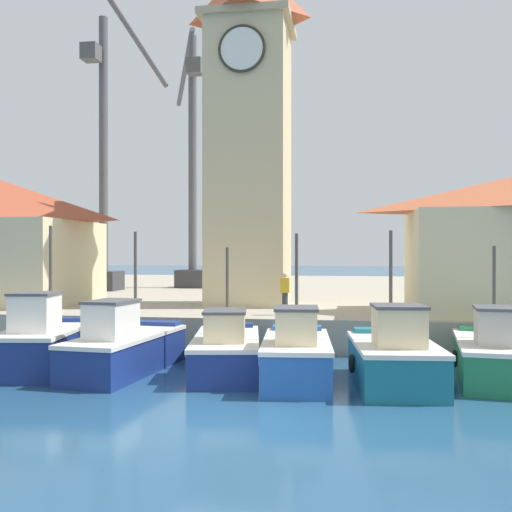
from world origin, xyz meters
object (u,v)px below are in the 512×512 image
object	(u,v)px
fishing_boat_mid_left	(296,355)
fishing_boat_center	(394,358)
dock_worker_near_tower	(285,293)
fishing_boat_mid_right	(497,355)
fishing_boat_left_outer	(125,348)
port_crane_near	(106,181)
fishing_boat_far_left	(44,344)
clock_tower	(249,125)
fishing_boat_left_inner	(226,350)
port_crane_far	(192,186)

from	to	relation	value
fishing_boat_mid_left	fishing_boat_center	size ratio (longest dim) A/B	1.05
dock_worker_near_tower	fishing_boat_mid_right	bearing A→B (deg)	-35.89
fishing_boat_left_outer	port_crane_near	size ratio (longest dim) A/B	0.28
fishing_boat_mid_left	fishing_boat_center	distance (m)	2.68
fishing_boat_mid_left	fishing_boat_mid_right	xyz separation A→B (m)	(5.61, 1.05, -0.02)
fishing_boat_center	fishing_boat_mid_right	bearing A→B (deg)	21.85
fishing_boat_mid_left	dock_worker_near_tower	xyz separation A→B (m)	(-0.96, 5.80, 1.35)
fishing_boat_far_left	clock_tower	distance (m)	13.82
fishing_boat_mid_left	dock_worker_near_tower	bearing A→B (deg)	99.36
fishing_boat_far_left	clock_tower	xyz separation A→B (m)	(4.72, 9.75, 8.59)
clock_tower	port_crane_near	xyz separation A→B (m)	(-10.71, 9.03, -1.30)
fishing_boat_left_outer	fishing_boat_center	bearing A→B (deg)	-3.66
fishing_boat_far_left	fishing_boat_mid_right	world-z (taller)	fishing_boat_far_left
fishing_boat_left_inner	fishing_boat_mid_right	bearing A→B (deg)	1.12
port_crane_far	fishing_boat_mid_right	bearing A→B (deg)	-55.87
fishing_boat_left_inner	port_crane_near	xyz separation A→B (m)	(-11.57, 18.15, 7.44)
fishing_boat_mid_left	fishing_boat_center	xyz separation A→B (m)	(2.68, -0.12, 0.02)
fishing_boat_left_inner	dock_worker_near_tower	xyz separation A→B (m)	(1.25, 4.90, 1.41)
fishing_boat_mid_right	port_crane_near	distance (m)	27.47
port_crane_near	port_crane_far	world-z (taller)	port_crane_near
fishing_boat_mid_left	fishing_boat_mid_right	bearing A→B (deg)	10.61
clock_tower	port_crane_near	world-z (taller)	port_crane_near
fishing_boat_mid_left	fishing_boat_left_outer	bearing A→B (deg)	175.81
fishing_boat_left_outer	dock_worker_near_tower	xyz separation A→B (m)	(4.27, 5.42, 1.34)
fishing_boat_left_inner	fishing_boat_mid_left	bearing A→B (deg)	-22.17
clock_tower	port_crane_far	bearing A→B (deg)	115.53
clock_tower	port_crane_near	size ratio (longest dim) A/B	0.90
fishing_boat_left_outer	fishing_boat_mid_right	size ratio (longest dim) A/B	1.05
fishing_boat_center	port_crane_near	size ratio (longest dim) A/B	0.24
fishing_boat_left_outer	clock_tower	xyz separation A→B (m)	(2.16, 9.64, 8.67)
dock_worker_near_tower	fishing_boat_far_left	bearing A→B (deg)	-141.02
fishing_boat_center	dock_worker_near_tower	distance (m)	7.08
fishing_boat_center	port_crane_near	world-z (taller)	port_crane_near
fishing_boat_center	dock_worker_near_tower	size ratio (longest dim) A/B	2.83
fishing_boat_far_left	clock_tower	world-z (taller)	clock_tower
fishing_boat_center	clock_tower	bearing A→B (deg)	119.51
fishing_boat_center	port_crane_far	world-z (taller)	port_crane_far
fishing_boat_left_outer	port_crane_far	world-z (taller)	port_crane_far
fishing_boat_left_inner	port_crane_near	size ratio (longest dim) A/B	0.29
clock_tower	dock_worker_near_tower	xyz separation A→B (m)	(2.11, -4.22, -7.33)
fishing_boat_mid_left	port_crane_near	size ratio (longest dim) A/B	0.25
fishing_boat_left_outer	fishing_boat_left_inner	size ratio (longest dim) A/B	0.99
fishing_boat_center	clock_tower	world-z (taller)	clock_tower
fishing_boat_far_left	fishing_boat_left_inner	world-z (taller)	fishing_boat_far_left
fishing_boat_center	port_crane_near	distance (m)	26.32
fishing_boat_center	port_crane_far	size ratio (longest dim) A/B	0.26
fishing_boat_far_left	fishing_boat_left_inner	bearing A→B (deg)	6.35
clock_tower	dock_worker_near_tower	distance (m)	8.71
fishing_boat_left_inner	fishing_boat_center	world-z (taller)	fishing_boat_center
port_crane_far	fishing_boat_far_left	bearing A→B (deg)	-86.35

